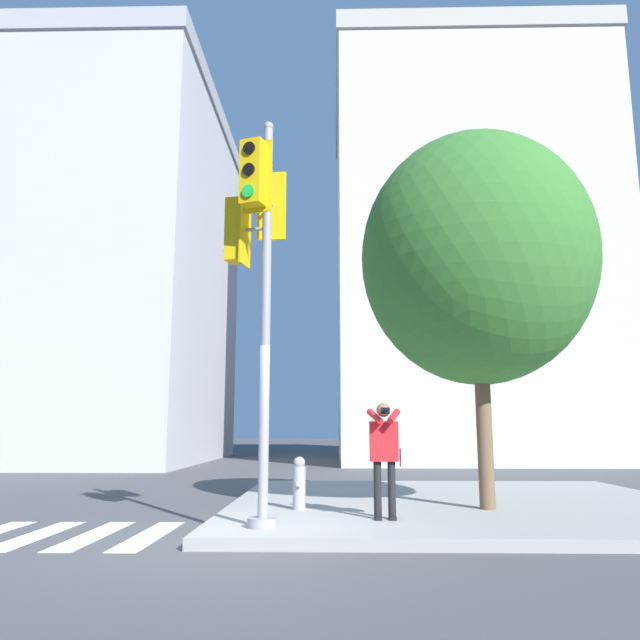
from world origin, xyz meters
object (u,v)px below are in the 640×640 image
at_px(street_tree, 477,258).
at_px(fire_hydrant, 299,483).
at_px(person_photographer, 385,449).
at_px(traffic_signal_pole, 258,248).

relative_size(street_tree, fire_hydrant, 7.65).
bearing_deg(fire_hydrant, person_photographer, -38.29).
bearing_deg(fire_hydrant, traffic_signal_pole, -105.56).
xyz_separation_m(traffic_signal_pole, person_photographer, (1.77, 0.75, -2.76)).
bearing_deg(fire_hydrant, street_tree, 2.40).
bearing_deg(traffic_signal_pole, fire_hydrant, 74.44).
bearing_deg(traffic_signal_pole, person_photographer, 22.91).
bearing_deg(street_tree, person_photographer, -146.03).
distance_m(traffic_signal_pole, street_tree, 3.94).
bearing_deg(street_tree, traffic_signal_pole, -151.40).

